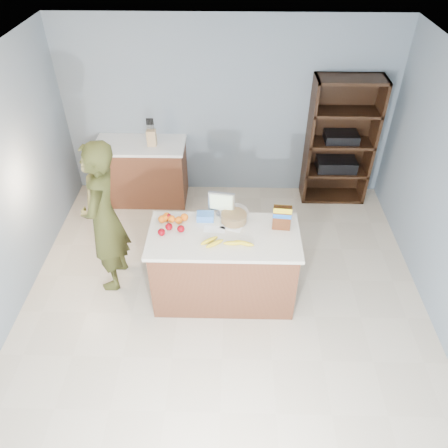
{
  "coord_description": "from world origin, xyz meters",
  "views": [
    {
      "loc": [
        0.08,
        -3.1,
        3.77
      ],
      "look_at": [
        0.0,
        0.35,
        1.0
      ],
      "focal_mm": 35.0,
      "sensor_mm": 36.0,
      "label": 1
    }
  ],
  "objects_px": {
    "shelving_unit": "(339,143)",
    "cereal_box": "(282,216)",
    "counter_peninsula": "(224,269)",
    "person": "(104,219)",
    "tv": "(221,203)"
  },
  "relations": [
    {
      "from": "person",
      "to": "tv",
      "type": "bearing_deg",
      "value": 95.78
    },
    {
      "from": "cereal_box",
      "to": "person",
      "type": "bearing_deg",
      "value": 176.5
    },
    {
      "from": "shelving_unit",
      "to": "cereal_box",
      "type": "xyz_separation_m",
      "value": [
        -0.96,
        -1.93,
        0.2
      ]
    },
    {
      "from": "tv",
      "to": "cereal_box",
      "type": "xyz_separation_m",
      "value": [
        0.62,
        -0.22,
        0.0
      ]
    },
    {
      "from": "counter_peninsula",
      "to": "cereal_box",
      "type": "xyz_separation_m",
      "value": [
        0.59,
        0.12,
        0.65
      ]
    },
    {
      "from": "shelving_unit",
      "to": "cereal_box",
      "type": "height_order",
      "value": "shelving_unit"
    },
    {
      "from": "counter_peninsula",
      "to": "person",
      "type": "height_order",
      "value": "person"
    },
    {
      "from": "shelving_unit",
      "to": "person",
      "type": "distance_m",
      "value": 3.37
    },
    {
      "from": "shelving_unit",
      "to": "person",
      "type": "xyz_separation_m",
      "value": [
        -2.83,
        -1.82,
        0.04
      ]
    },
    {
      "from": "shelving_unit",
      "to": "tv",
      "type": "relative_size",
      "value": 6.38
    },
    {
      "from": "person",
      "to": "cereal_box",
      "type": "height_order",
      "value": "person"
    },
    {
      "from": "counter_peninsula",
      "to": "tv",
      "type": "relative_size",
      "value": 5.53
    },
    {
      "from": "shelving_unit",
      "to": "person",
      "type": "height_order",
      "value": "person"
    },
    {
      "from": "counter_peninsula",
      "to": "cereal_box",
      "type": "height_order",
      "value": "cereal_box"
    },
    {
      "from": "counter_peninsula",
      "to": "shelving_unit",
      "type": "height_order",
      "value": "shelving_unit"
    }
  ]
}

